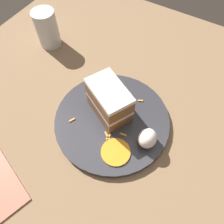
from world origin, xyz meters
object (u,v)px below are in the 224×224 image
Objects in this scene: cream_dollop at (147,138)px; orange_garnish at (116,152)px; cake_slice at (109,101)px; drinking_glass at (48,31)px; plate at (112,120)px.

cream_dollop is 0.70× the size of orange_garnish.
cake_slice is 1.14× the size of drinking_glass.
plate is 0.36m from drinking_glass.
drinking_glass reaches higher than cream_dollop.
cake_slice reaches higher than orange_garnish.
cream_dollop is 0.42× the size of drinking_glass.
cream_dollop is at bearing 68.85° from drinking_glass.
cream_dollop is at bearing 139.62° from orange_garnish.
cream_dollop is at bearing 82.05° from plate.
cake_slice is 2.74× the size of cream_dollop.
cake_slice is 0.13m from cream_dollop.
orange_garnish is (0.06, -0.05, -0.02)m from cream_dollop.
plate is at bearing -97.95° from cream_dollop.
cream_dollop reaches higher than orange_garnish.
cream_dollop reaches higher than plate.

